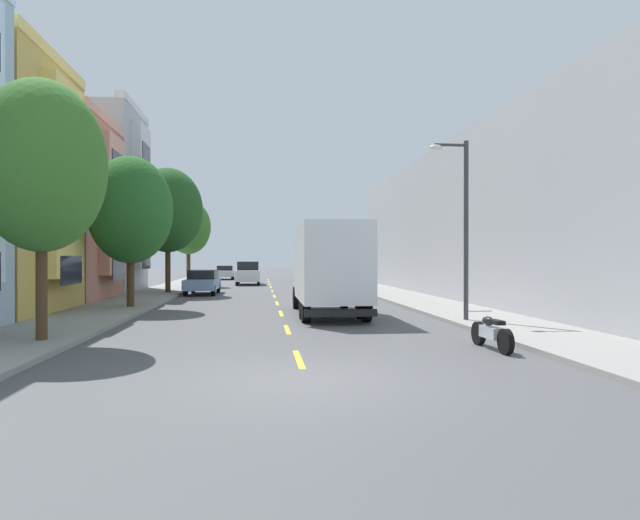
{
  "coord_description": "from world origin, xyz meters",
  "views": [
    {
      "loc": [
        -0.86,
        -10.1,
        2.23
      ],
      "look_at": [
        3.11,
        25.95,
        2.1
      ],
      "focal_mm": 30.9,
      "sensor_mm": 36.0,
      "label": 1
    }
  ],
  "objects_px": {
    "street_lamp": "(461,215)",
    "parked_suv_black": "(320,272)",
    "parked_hatchback_champagne": "(340,281)",
    "parked_pickup_red": "(307,270)",
    "parked_wagon_sky": "(203,281)",
    "parked_sedan_silver": "(225,272)",
    "parked_sedan_burgundy": "(312,273)",
    "street_tree_farthest": "(188,227)",
    "street_tree_nearest": "(41,166)",
    "street_tree_third": "(168,210)",
    "street_tree_second": "(130,210)",
    "moving_white_sedan": "(248,273)",
    "delivery_box_truck": "(328,265)",
    "parked_motorcycle": "(491,333)"
  },
  "relations": [
    {
      "from": "delivery_box_truck",
      "to": "moving_white_sedan",
      "type": "distance_m",
      "value": 25.45
    },
    {
      "from": "parked_pickup_red",
      "to": "parked_motorcycle",
      "type": "distance_m",
      "value": 48.66
    },
    {
      "from": "parked_sedan_burgundy",
      "to": "parked_pickup_red",
      "type": "bearing_deg",
      "value": 89.78
    },
    {
      "from": "street_lamp",
      "to": "parked_suv_black",
      "type": "bearing_deg",
      "value": 93.08
    },
    {
      "from": "street_lamp",
      "to": "parked_suv_black",
      "type": "height_order",
      "value": "street_lamp"
    },
    {
      "from": "street_tree_farthest",
      "to": "moving_white_sedan",
      "type": "height_order",
      "value": "street_tree_farthest"
    },
    {
      "from": "street_tree_nearest",
      "to": "street_tree_third",
      "type": "height_order",
      "value": "street_tree_third"
    },
    {
      "from": "street_tree_third",
      "to": "delivery_box_truck",
      "type": "bearing_deg",
      "value": -57.99
    },
    {
      "from": "parked_sedan_burgundy",
      "to": "parked_sedan_silver",
      "type": "relative_size",
      "value": 0.99
    },
    {
      "from": "delivery_box_truck",
      "to": "parked_hatchback_champagne",
      "type": "bearing_deg",
      "value": 79.81
    },
    {
      "from": "street_tree_nearest",
      "to": "parked_hatchback_champagne",
      "type": "distance_m",
      "value": 23.29
    },
    {
      "from": "parked_suv_black",
      "to": "parked_sedan_burgundy",
      "type": "distance_m",
      "value": 8.14
    },
    {
      "from": "street_tree_third",
      "to": "parked_sedan_burgundy",
      "type": "xyz_separation_m",
      "value": [
        10.81,
        21.2,
        -4.38
      ]
    },
    {
      "from": "parked_sedan_burgundy",
      "to": "parked_suv_black",
      "type": "bearing_deg",
      "value": -90.36
    },
    {
      "from": "parked_sedan_burgundy",
      "to": "street_lamp",
      "type": "bearing_deg",
      "value": -87.67
    },
    {
      "from": "parked_wagon_sky",
      "to": "parked_hatchback_champagne",
      "type": "distance_m",
      "value": 8.65
    },
    {
      "from": "street_tree_second",
      "to": "street_lamp",
      "type": "height_order",
      "value": "street_tree_second"
    },
    {
      "from": "street_lamp",
      "to": "moving_white_sedan",
      "type": "distance_m",
      "value": 29.5
    },
    {
      "from": "delivery_box_truck",
      "to": "moving_white_sedan",
      "type": "bearing_deg",
      "value": 98.13
    },
    {
      "from": "parked_sedan_burgundy",
      "to": "parked_sedan_silver",
      "type": "distance_m",
      "value": 9.2
    },
    {
      "from": "parked_hatchback_champagne",
      "to": "parked_motorcycle",
      "type": "height_order",
      "value": "parked_hatchback_champagne"
    },
    {
      "from": "moving_white_sedan",
      "to": "parked_suv_black",
      "type": "bearing_deg",
      "value": 9.17
    },
    {
      "from": "parked_suv_black",
      "to": "parked_pickup_red",
      "type": "xyz_separation_m",
      "value": [
        0.08,
        14.2,
        -0.16
      ]
    },
    {
      "from": "parked_wagon_sky",
      "to": "parked_sedan_silver",
      "type": "height_order",
      "value": "parked_wagon_sky"
    },
    {
      "from": "parked_hatchback_champagne",
      "to": "parked_sedan_silver",
      "type": "xyz_separation_m",
      "value": [
        -8.74,
        22.92,
        -0.01
      ]
    },
    {
      "from": "parked_sedan_burgundy",
      "to": "parked_pickup_red",
      "type": "relative_size",
      "value": 0.84
    },
    {
      "from": "parked_pickup_red",
      "to": "street_tree_second",
      "type": "bearing_deg",
      "value": -106.31
    },
    {
      "from": "street_tree_second",
      "to": "parked_pickup_red",
      "type": "xyz_separation_m",
      "value": [
        10.83,
        37.01,
        -3.47
      ]
    },
    {
      "from": "parked_hatchback_champagne",
      "to": "parked_pickup_red",
      "type": "xyz_separation_m",
      "value": [
        0.13,
        26.43,
        0.07
      ]
    },
    {
      "from": "parked_sedan_silver",
      "to": "parked_pickup_red",
      "type": "bearing_deg",
      "value": 21.63
    },
    {
      "from": "street_tree_second",
      "to": "parked_wagon_sky",
      "type": "height_order",
      "value": "street_tree_second"
    },
    {
      "from": "parked_suv_black",
      "to": "street_tree_farthest",
      "type": "bearing_deg",
      "value": -162.9
    },
    {
      "from": "parked_hatchback_champagne",
      "to": "parked_sedan_burgundy",
      "type": "height_order",
      "value": "parked_hatchback_champagne"
    },
    {
      "from": "parked_sedan_silver",
      "to": "street_tree_third",
      "type": "bearing_deg",
      "value": -94.73
    },
    {
      "from": "parked_wagon_sky",
      "to": "parked_pickup_red",
      "type": "xyz_separation_m",
      "value": [
        8.76,
        27.02,
        0.02
      ]
    },
    {
      "from": "parked_sedan_burgundy",
      "to": "moving_white_sedan",
      "type": "distance_m",
      "value": 11.05
    },
    {
      "from": "parked_sedan_burgundy",
      "to": "parked_sedan_silver",
      "type": "xyz_separation_m",
      "value": [
        -8.84,
        2.54,
        0.0
      ]
    },
    {
      "from": "street_tree_third",
      "to": "parked_hatchback_champagne",
      "type": "distance_m",
      "value": 11.59
    },
    {
      "from": "street_lamp",
      "to": "moving_white_sedan",
      "type": "relative_size",
      "value": 1.26
    },
    {
      "from": "street_tree_third",
      "to": "parked_pickup_red",
      "type": "height_order",
      "value": "street_tree_third"
    },
    {
      "from": "parked_wagon_sky",
      "to": "parked_sedan_silver",
      "type": "distance_m",
      "value": 23.5
    },
    {
      "from": "street_tree_third",
      "to": "parked_sedan_silver",
      "type": "xyz_separation_m",
      "value": [
        1.97,
        23.74,
        -4.38
      ]
    },
    {
      "from": "street_tree_nearest",
      "to": "street_tree_farthest",
      "type": "height_order",
      "value": "street_tree_nearest"
    },
    {
      "from": "street_tree_second",
      "to": "parked_suv_black",
      "type": "distance_m",
      "value": 25.44
    },
    {
      "from": "street_tree_second",
      "to": "parked_wagon_sky",
      "type": "bearing_deg",
      "value": 78.29
    },
    {
      "from": "street_tree_farthest",
      "to": "parked_wagon_sky",
      "type": "height_order",
      "value": "street_tree_farthest"
    },
    {
      "from": "street_tree_second",
      "to": "moving_white_sedan",
      "type": "distance_m",
      "value": 22.54
    },
    {
      "from": "street_lamp",
      "to": "parked_suv_black",
      "type": "relative_size",
      "value": 1.26
    },
    {
      "from": "street_tree_farthest",
      "to": "street_tree_nearest",
      "type": "bearing_deg",
      "value": -90.0
    },
    {
      "from": "parked_pickup_red",
      "to": "street_lamp",
      "type": "bearing_deg",
      "value": -88.02
    }
  ]
}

